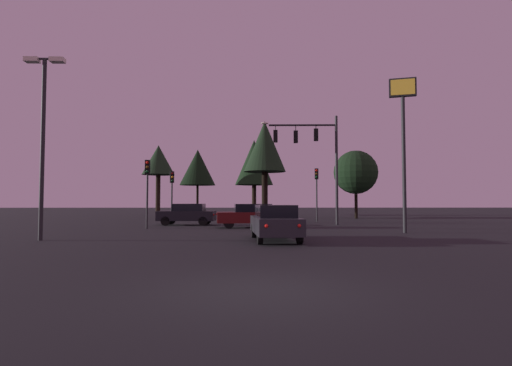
{
  "coord_description": "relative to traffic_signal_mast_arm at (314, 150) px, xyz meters",
  "views": [
    {
      "loc": [
        -0.19,
        -7.56,
        1.65
      ],
      "look_at": [
        0.38,
        19.58,
        2.93
      ],
      "focal_mm": 28.17,
      "sensor_mm": 36.0,
      "label": 1
    }
  ],
  "objects": [
    {
      "name": "tree_lot_edge",
      "position": [
        -13.98,
        12.05,
        0.37
      ],
      "size": [
        3.3,
        3.3,
        7.45
      ],
      "color": "black",
      "rests_on": "ground"
    },
    {
      "name": "tree_right_cluster",
      "position": [
        -4.16,
        13.96,
        0.4
      ],
      "size": [
        4.08,
        4.08,
        8.32
      ],
      "color": "black",
      "rests_on": "ground"
    },
    {
      "name": "store_sign_illuminated",
      "position": [
        3.52,
        -7.71,
        0.53
      ],
      "size": [
        1.41,
        0.64,
        8.33
      ],
      "color": "#232326",
      "rests_on": "ground"
    },
    {
      "name": "traffic_light_median",
      "position": [
        -11.07,
        -4.01,
        -2.44
      ],
      "size": [
        0.32,
        0.36,
        4.25
      ],
      "color": "#232326",
      "rests_on": "ground"
    },
    {
      "name": "traffic_signal_mast_arm",
      "position": [
        0.0,
        0.0,
        0.0
      ],
      "size": [
        5.6,
        0.49,
        7.93
      ],
      "color": "#232326",
      "rests_on": "ground"
    },
    {
      "name": "tree_center_horizon",
      "position": [
        -3.5,
        2.75,
        0.54
      ],
      "size": [
        3.34,
        3.34,
        8.11
      ],
      "color": "black",
      "rests_on": "ground"
    },
    {
      "name": "parking_lot_lamp_post",
      "position": [
        -13.72,
        -11.54,
        -0.42
      ],
      "size": [
        1.7,
        0.36,
        7.94
      ],
      "color": "#232326",
      "rests_on": "ground"
    },
    {
      "name": "tree_left_far",
      "position": [
        5.98,
        10.89,
        -0.85
      ],
      "size": [
        4.36,
        4.36,
        6.8
      ],
      "color": "black",
      "rests_on": "ground"
    },
    {
      "name": "ground_plane",
      "position": [
        -4.67,
        3.1,
        -5.46
      ],
      "size": [
        168.0,
        168.0,
        0.0
      ],
      "primitive_type": "plane",
      "color": "black",
      "rests_on": "ground"
    },
    {
      "name": "car_nearside_lane",
      "position": [
        -3.69,
        -11.82,
        -4.66
      ],
      "size": [
        2.05,
        4.69,
        1.52
      ],
      "color": "#232328",
      "rests_on": "ground"
    },
    {
      "name": "traffic_light_corner_right",
      "position": [
        0.91,
        4.35,
        -2.32
      ],
      "size": [
        0.35,
        0.38,
        4.44
      ],
      "color": "#232326",
      "rests_on": "ground"
    },
    {
      "name": "car_crossing_left",
      "position": [
        -4.64,
        -3.09,
        -4.66
      ],
      "size": [
        4.47,
        2.18,
        1.52
      ],
      "color": "#4C0F0F",
      "rests_on": "ground"
    },
    {
      "name": "car_crossing_right",
      "position": [
        -9.16,
        -0.21,
        -4.66
      ],
      "size": [
        4.17,
        2.02,
        1.52
      ],
      "color": "black",
      "rests_on": "ground"
    },
    {
      "name": "traffic_light_corner_left",
      "position": [
        -10.79,
        2.57,
        -2.58
      ],
      "size": [
        0.37,
        0.39,
        4.04
      ],
      "color": "#232326",
      "rests_on": "ground"
    },
    {
      "name": "tree_behind_sign",
      "position": [
        -11.18,
        21.74,
        0.55
      ],
      "size": [
        4.49,
        4.49,
        8.28
      ],
      "color": "black",
      "rests_on": "ground"
    }
  ]
}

